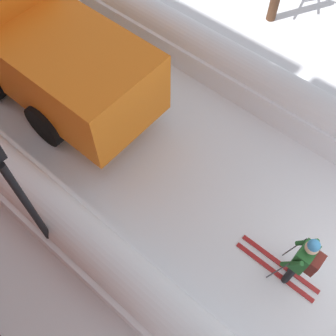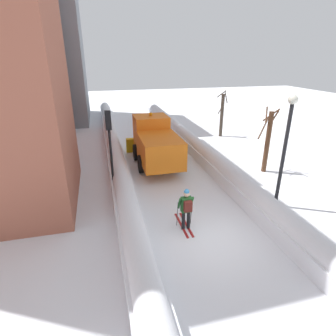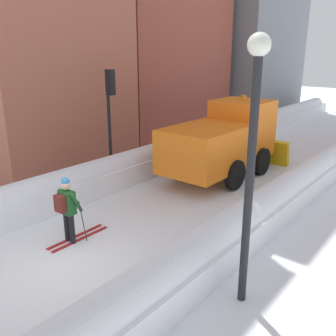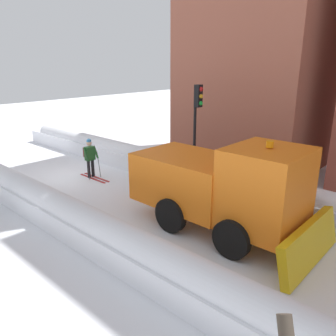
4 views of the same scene
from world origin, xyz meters
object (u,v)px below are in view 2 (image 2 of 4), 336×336
bare_tree_near (268,141)px  skier (186,207)px  bare_tree_mid (222,115)px  traffic_light_pole (110,137)px  plow_truck (155,143)px  street_lamp (286,139)px

bare_tree_near → skier: bearing=-144.6°
bare_tree_near → bare_tree_mid: bare_tree_mid is taller
skier → traffic_light_pole: 5.20m
plow_truck → skier: bearing=-92.2°
bare_tree_near → plow_truck: bearing=156.1°
street_lamp → bare_tree_mid: size_ratio=1.31×
skier → bare_tree_near: size_ratio=0.47×
plow_truck → traffic_light_pole: traffic_light_pole is taller
street_lamp → traffic_light_pole: bearing=155.7°
bare_tree_mid → skier: bearing=-119.8°
skier → street_lamp: 5.23m
traffic_light_pole → bare_tree_mid: (9.83, 8.52, -1.07)m
plow_truck → traffic_light_pole: (-2.91, -3.30, 1.48)m
bare_tree_near → bare_tree_mid: (0.73, 7.96, -0.06)m
skier → bare_tree_mid: bare_tree_mid is taller
street_lamp → bare_tree_mid: bearing=77.9°
skier → traffic_light_pole: (-2.63, 4.03, 1.96)m
street_lamp → bare_tree_mid: street_lamp is taller
traffic_light_pole → street_lamp: size_ratio=0.82×
street_lamp → bare_tree_near: (1.80, 3.86, -1.31)m
bare_tree_near → street_lamp: bearing=-115.0°
plow_truck → street_lamp: street_lamp is taller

